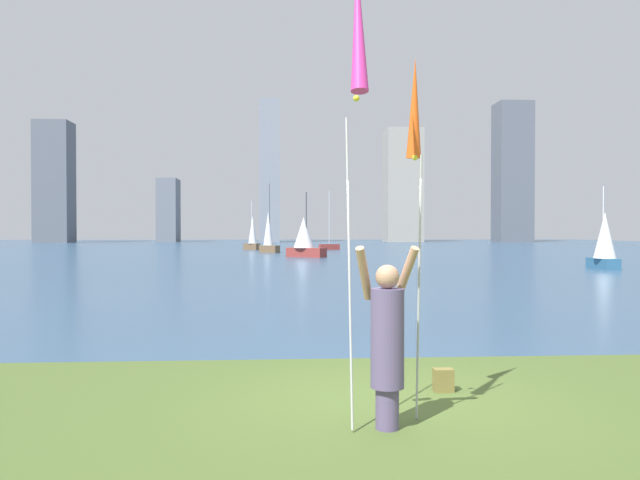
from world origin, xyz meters
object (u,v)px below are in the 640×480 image
at_px(sailboat_4, 269,234).
at_px(sailboat_5, 604,242).
at_px(kite_flag_left, 358,35).
at_px(sailboat_3, 252,234).
at_px(bag, 443,380).
at_px(sailboat_2, 329,246).
at_px(kite_flag_right, 415,118).
at_px(sailboat_7, 304,238).
at_px(person, 387,339).

bearing_deg(sailboat_4, sailboat_5, -53.76).
bearing_deg(kite_flag_left, sailboat_3, 93.40).
height_order(sailboat_3, sailboat_4, sailboat_4).
distance_m(sailboat_4, sailboat_5, 29.37).
distance_m(bag, sailboat_3, 54.81).
relative_size(sailboat_2, sailboat_3, 1.20).
bearing_deg(sailboat_5, kite_flag_left, -122.07).
xyz_separation_m(kite_flag_left, kite_flag_right, (0.72, 0.88, -0.59)).
bearing_deg(sailboat_4, kite_flag_right, -87.20).
relative_size(sailboat_5, sailboat_7, 0.89).
distance_m(bag, sailboat_2, 54.53).
distance_m(person, sailboat_2, 55.96).
bearing_deg(sailboat_3, sailboat_2, -1.08).
xyz_separation_m(kite_flag_left, sailboat_3, (-3.36, 56.45, -2.19)).
bearing_deg(sailboat_7, sailboat_4, 107.06).
distance_m(person, bag, 1.83).
height_order(kite_flag_right, sailboat_3, sailboat_3).
bearing_deg(sailboat_4, person, -87.65).
xyz_separation_m(person, sailboat_5, (15.38, 24.64, 0.48)).
distance_m(kite_flag_right, sailboat_2, 55.60).
height_order(sailboat_4, sailboat_7, sailboat_4).
bearing_deg(kite_flag_left, sailboat_2, 85.70).
bearing_deg(bag, sailboat_7, 90.27).
distance_m(sailboat_2, sailboat_5, 33.26).
distance_m(kite_flag_left, sailboat_3, 56.59).
xyz_separation_m(kite_flag_right, sailboat_2, (3.51, 55.42, -2.79)).
bearing_deg(sailboat_2, bag, -93.09).
bearing_deg(kite_flag_left, bag, 55.16).
xyz_separation_m(kite_flag_left, sailboat_5, (15.74, 25.12, -2.38)).
distance_m(person, sailboat_4, 48.38).
bearing_deg(sailboat_7, kite_flag_left, -91.60).
bearing_deg(kite_flag_right, person, -131.55).
distance_m(kite_flag_right, sailboat_4, 48.01).
distance_m(kite_flag_right, bag, 3.23).
xyz_separation_m(bag, sailboat_4, (-2.92, 46.95, 1.49)).
bearing_deg(sailboat_5, sailboat_7, 134.74).
relative_size(kite_flag_right, sailboat_4, 0.63).
distance_m(kite_flag_left, sailboat_5, 29.73).
height_order(person, sailboat_5, sailboat_5).
distance_m(person, sailboat_5, 29.05).
distance_m(sailboat_3, sailboat_7, 17.17).
relative_size(sailboat_4, sailboat_5, 1.43).
xyz_separation_m(bag, sailboat_7, (-0.18, 38.02, 1.24)).
relative_size(sailboat_3, sailboat_7, 1.03).
bearing_deg(sailboat_7, sailboat_2, 79.26).
height_order(bag, sailboat_2, sailboat_2).
relative_size(kite_flag_right, sailboat_7, 0.81).
height_order(kite_flag_left, sailboat_3, sailboat_3).
bearing_deg(sailboat_5, sailboat_4, 126.24).
distance_m(sailboat_2, sailboat_7, 16.76).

